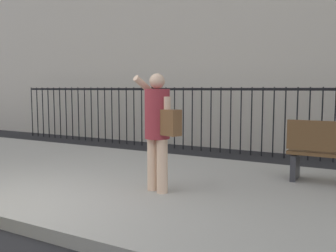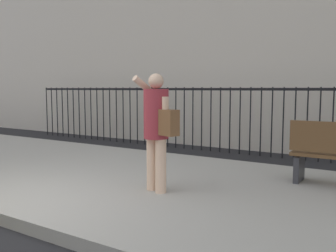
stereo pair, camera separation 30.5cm
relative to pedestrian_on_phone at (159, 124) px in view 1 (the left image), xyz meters
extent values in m
cube|color=#9E9B93|center=(-1.36, 0.49, -1.01)|extent=(28.00, 4.40, 0.15)
cube|color=black|center=(-1.36, 4.19, 0.46)|extent=(12.00, 0.04, 0.06)
cylinder|color=black|center=(-7.36, 4.19, -0.29)|extent=(0.03, 0.03, 1.60)
cylinder|color=black|center=(-7.10, 4.19, -0.29)|extent=(0.03, 0.03, 1.60)
cylinder|color=black|center=(-6.85, 4.19, -0.29)|extent=(0.03, 0.03, 1.60)
cylinder|color=black|center=(-6.59, 4.19, -0.29)|extent=(0.03, 0.03, 1.60)
cylinder|color=black|center=(-6.34, 4.19, -0.29)|extent=(0.03, 0.03, 1.60)
cylinder|color=black|center=(-6.08, 4.19, -0.29)|extent=(0.03, 0.03, 1.60)
cylinder|color=black|center=(-5.83, 4.19, -0.29)|extent=(0.03, 0.03, 1.60)
cylinder|color=black|center=(-5.57, 4.19, -0.29)|extent=(0.03, 0.03, 1.60)
cylinder|color=black|center=(-5.32, 4.19, -0.29)|extent=(0.03, 0.03, 1.60)
cylinder|color=black|center=(-5.06, 4.19, -0.29)|extent=(0.03, 0.03, 1.60)
cylinder|color=black|center=(-4.81, 4.19, -0.29)|extent=(0.03, 0.03, 1.60)
cylinder|color=black|center=(-4.55, 4.19, -0.29)|extent=(0.03, 0.03, 1.60)
cylinder|color=black|center=(-4.29, 4.19, -0.29)|extent=(0.03, 0.03, 1.60)
cylinder|color=black|center=(-4.04, 4.19, -0.29)|extent=(0.03, 0.03, 1.60)
cylinder|color=black|center=(-3.78, 4.19, -0.29)|extent=(0.03, 0.03, 1.60)
cylinder|color=black|center=(-3.53, 4.19, -0.29)|extent=(0.03, 0.03, 1.60)
cylinder|color=black|center=(-3.27, 4.19, -0.29)|extent=(0.03, 0.03, 1.60)
cylinder|color=black|center=(-3.02, 4.19, -0.29)|extent=(0.03, 0.03, 1.60)
cylinder|color=black|center=(-2.76, 4.19, -0.29)|extent=(0.03, 0.03, 1.60)
cylinder|color=black|center=(-2.51, 4.19, -0.29)|extent=(0.03, 0.03, 1.60)
cylinder|color=black|center=(-2.25, 4.19, -0.29)|extent=(0.03, 0.03, 1.60)
cylinder|color=black|center=(-2.00, 4.19, -0.29)|extent=(0.03, 0.03, 1.60)
cylinder|color=black|center=(-1.74, 4.19, -0.29)|extent=(0.03, 0.03, 1.60)
cylinder|color=black|center=(-1.49, 4.19, -0.29)|extent=(0.03, 0.03, 1.60)
cylinder|color=black|center=(-1.23, 4.19, -0.29)|extent=(0.03, 0.03, 1.60)
cylinder|color=black|center=(-0.98, 4.19, -0.29)|extent=(0.03, 0.03, 1.60)
cylinder|color=black|center=(-0.72, 4.19, -0.29)|extent=(0.03, 0.03, 1.60)
cylinder|color=black|center=(-0.46, 4.19, -0.29)|extent=(0.03, 0.03, 1.60)
cylinder|color=black|center=(-0.21, 4.19, -0.29)|extent=(0.03, 0.03, 1.60)
cylinder|color=black|center=(0.05, 4.19, -0.29)|extent=(0.03, 0.03, 1.60)
cylinder|color=black|center=(0.30, 4.19, -0.29)|extent=(0.03, 0.03, 1.60)
cylinder|color=black|center=(0.56, 4.19, -0.29)|extent=(0.03, 0.03, 1.60)
cylinder|color=black|center=(0.81, 4.19, -0.29)|extent=(0.03, 0.03, 1.60)
cylinder|color=black|center=(1.07, 4.19, -0.29)|extent=(0.03, 0.03, 1.60)
cylinder|color=black|center=(1.32, 4.19, -0.29)|extent=(0.03, 0.03, 1.60)
cylinder|color=black|center=(1.58, 4.19, -0.29)|extent=(0.03, 0.03, 1.60)
cylinder|color=black|center=(1.83, 4.19, -0.29)|extent=(0.03, 0.03, 1.60)
cylinder|color=beige|center=(-0.12, 0.04, -0.57)|extent=(0.15, 0.15, 0.74)
cylinder|color=beige|center=(0.07, -0.02, -0.57)|extent=(0.15, 0.15, 0.74)
cylinder|color=#992D38|center=(-0.03, 0.01, 0.14)|extent=(0.43, 0.43, 0.67)
sphere|color=beige|center=(-0.03, 0.01, 0.58)|extent=(0.21, 0.21, 0.21)
cylinder|color=beige|center=(-0.22, 0.07, 0.47)|extent=(0.23, 0.48, 0.37)
cylinder|color=beige|center=(0.16, -0.05, 0.12)|extent=(0.09, 0.09, 0.51)
cube|color=black|center=(-0.15, 0.11, 0.56)|extent=(0.07, 0.03, 0.15)
cube|color=brown|center=(0.22, -0.07, 0.04)|extent=(0.32, 0.24, 0.34)
cube|color=#333338|center=(1.51, 1.63, -0.74)|extent=(0.08, 0.41, 0.40)
camera|label=1|loc=(2.53, -4.27, 0.47)|focal=39.47mm
camera|label=2|loc=(2.79, -4.12, 0.47)|focal=39.47mm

